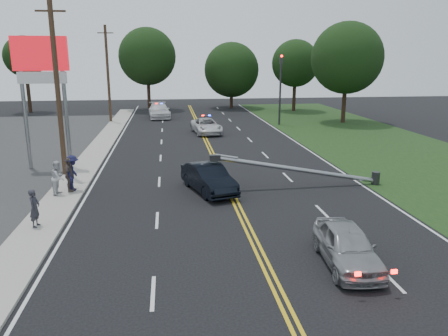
{
  "coord_description": "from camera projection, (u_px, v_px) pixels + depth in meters",
  "views": [
    {
      "loc": [
        -3.09,
        -13.79,
        6.78
      ],
      "look_at": [
        -0.54,
        6.04,
        1.7
      ],
      "focal_mm": 35.0,
      "sensor_mm": 36.0,
      "label": 1
    }
  ],
  "objects": [
    {
      "name": "ground",
      "position": [
        261.0,
        256.0,
        15.31
      ],
      "size": [
        120.0,
        120.0,
        0.0
      ],
      "primitive_type": "plane",
      "color": "black",
      "rests_on": "ground"
    },
    {
      "name": "sidewalk",
      "position": [
        73.0,
        184.0,
        23.87
      ],
      "size": [
        1.8,
        70.0,
        0.12
      ],
      "primitive_type": "cube",
      "color": "#9F9A90",
      "rests_on": "ground"
    },
    {
      "name": "grass_verge",
      "position": [
        444.0,
        172.0,
        26.59
      ],
      "size": [
        12.0,
        80.0,
        0.01
      ],
      "primitive_type": "cube",
      "color": "black",
      "rests_on": "ground"
    },
    {
      "name": "centerline_yellow",
      "position": [
        225.0,
        179.0,
        24.92
      ],
      "size": [
        0.36,
        80.0,
        0.0
      ],
      "primitive_type": "cube",
      "color": "gold",
      "rests_on": "ground"
    },
    {
      "name": "pylon_sign",
      "position": [
        41.0,
        71.0,
        25.99
      ],
      "size": [
        3.2,
        0.35,
        8.0
      ],
      "color": "gray",
      "rests_on": "ground"
    },
    {
      "name": "traffic_signal",
      "position": [
        280.0,
        83.0,
        44.13
      ],
      "size": [
        0.28,
        0.41,
        7.05
      ],
      "color": "#2D2D30",
      "rests_on": "ground"
    },
    {
      "name": "fallen_streetlight",
      "position": [
        307.0,
        170.0,
        23.29
      ],
      "size": [
        9.36,
        0.44,
        1.91
      ],
      "color": "#2D2D30",
      "rests_on": "ground"
    },
    {
      "name": "utility_pole_mid",
      "position": [
        58.0,
        88.0,
        24.45
      ],
      "size": [
        1.6,
        0.28,
        10.0
      ],
      "color": "#382619",
      "rests_on": "ground"
    },
    {
      "name": "utility_pole_far",
      "position": [
        108.0,
        74.0,
        45.6
      ],
      "size": [
        1.6,
        0.28,
        10.0
      ],
      "color": "#382619",
      "rests_on": "ground"
    },
    {
      "name": "tree_5",
      "position": [
        25.0,
        57.0,
        53.64
      ],
      "size": [
        5.02,
        5.02,
        9.39
      ],
      "color": "black",
      "rests_on": "ground"
    },
    {
      "name": "tree_6",
      "position": [
        147.0,
        57.0,
        56.22
      ],
      "size": [
        7.34,
        7.34,
        10.55
      ],
      "color": "black",
      "rests_on": "ground"
    },
    {
      "name": "tree_7",
      "position": [
        232.0,
        70.0,
        59.04
      ],
      "size": [
        7.36,
        7.36,
        8.8
      ],
      "color": "black",
      "rests_on": "ground"
    },
    {
      "name": "tree_8",
      "position": [
        295.0,
        63.0,
        55.49
      ],
      "size": [
        5.97,
        5.97,
        9.02
      ],
      "color": "black",
      "rests_on": "ground"
    },
    {
      "name": "tree_9",
      "position": [
        347.0,
        58.0,
        45.16
      ],
      "size": [
        7.38,
        7.38,
        10.4
      ],
      "color": "black",
      "rests_on": "ground"
    },
    {
      "name": "crashed_sedan",
      "position": [
        209.0,
        178.0,
        22.52
      ],
      "size": [
        2.79,
        4.66,
        1.45
      ],
      "primitive_type": "imported",
      "rotation": [
        0.0,
        0.0,
        0.31
      ],
      "color": "black",
      "rests_on": "ground"
    },
    {
      "name": "waiting_sedan",
      "position": [
        347.0,
        246.0,
        14.56
      ],
      "size": [
        1.9,
        4.09,
        1.36
      ],
      "primitive_type": "imported",
      "rotation": [
        0.0,
        0.0,
        -0.08
      ],
      "color": "#919498",
      "rests_on": "ground"
    },
    {
      "name": "emergency_a",
      "position": [
        206.0,
        126.0,
        39.9
      ],
      "size": [
        2.84,
        5.11,
        1.35
      ],
      "primitive_type": "imported",
      "rotation": [
        0.0,
        0.0,
        0.13
      ],
      "color": "silver",
      "rests_on": "ground"
    },
    {
      "name": "emergency_b",
      "position": [
        159.0,
        111.0,
        50.14
      ],
      "size": [
        2.73,
        5.81,
        1.64
      ],
      "primitive_type": "imported",
      "rotation": [
        0.0,
        0.0,
        0.08
      ],
      "color": "silver",
      "rests_on": "ground"
    },
    {
      "name": "bystander_a",
      "position": [
        35.0,
        208.0,
        17.53
      ],
      "size": [
        0.46,
        0.62,
        1.56
      ],
      "primitive_type": "imported",
      "rotation": [
        0.0,
        0.0,
        1.41
      ],
      "color": "#2B2A33",
      "rests_on": "sidewalk"
    },
    {
      "name": "bystander_b",
      "position": [
        58.0,
        178.0,
        21.7
      ],
      "size": [
        0.76,
        0.91,
        1.7
      ],
      "primitive_type": "imported",
      "rotation": [
        0.0,
        0.0,
        1.43
      ],
      "color": "silver",
      "rests_on": "sidewalk"
    },
    {
      "name": "bystander_c",
      "position": [
        73.0,
        173.0,
        22.31
      ],
      "size": [
        0.69,
        1.19,
        1.84
      ],
      "primitive_type": "imported",
      "rotation": [
        0.0,
        0.0,
        1.56
      ],
      "color": "#17173A",
      "rests_on": "sidewalk"
    },
    {
      "name": "bystander_d",
      "position": [
        69.0,
        175.0,
        22.11
      ],
      "size": [
        0.52,
        1.07,
        1.77
      ],
      "primitive_type": "imported",
      "rotation": [
        0.0,
        0.0,
        1.49
      ],
      "color": "#5B4D49",
      "rests_on": "sidewalk"
    }
  ]
}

